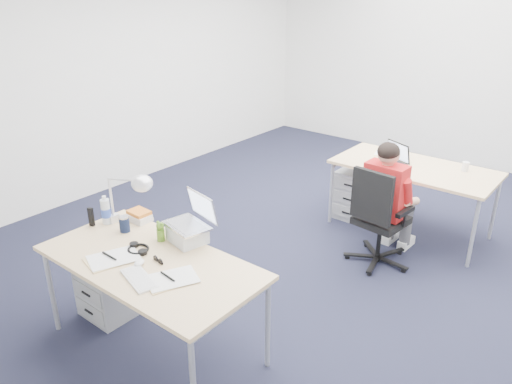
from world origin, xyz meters
TOP-DOWN VIEW (x-y plane):
  - floor at (0.00, 0.00)m, footprint 7.00×7.00m
  - room at (0.00, 0.00)m, footprint 6.02×7.02m
  - desk_near at (-0.20, -1.97)m, footprint 1.60×0.80m
  - desk_far at (0.47, 0.95)m, footprint 1.60×0.80m
  - office_chair at (0.51, 0.13)m, footprint 0.67×0.67m
  - seated_person at (0.52, 0.30)m, footprint 0.38×0.65m
  - drawer_pedestal_near at (-0.80, -1.87)m, footprint 0.40×0.50m
  - drawer_pedestal_far at (-0.13, 0.95)m, footprint 0.40×0.50m
  - silver_laptop at (-0.19, -1.62)m, footprint 0.38×0.33m
  - wireless_keyboard at (-0.06, -2.16)m, footprint 0.35×0.22m
  - computer_mouse at (-0.20, -2.05)m, footprint 0.09×0.11m
  - headphones at (-0.36, -1.93)m, footprint 0.23×0.19m
  - can_koozie at (-0.67, -1.80)m, footprint 0.10×0.10m
  - water_bottle at (-0.89, -1.81)m, footprint 0.10×0.10m
  - bear_figurine at (-0.35, -1.73)m, footprint 0.09×0.08m
  - book_stack at (-0.73, -1.62)m, footprint 0.21×0.18m
  - cordless_phone at (-0.95, -1.90)m, footprint 0.04×0.03m
  - papers_left at (-0.41, -2.12)m, footprint 0.33×0.39m
  - papers_right at (0.09, -2.04)m, footprint 0.33×0.38m
  - sunglasses at (-0.13, -1.95)m, footprint 0.12×0.07m
  - desk_lamp at (-0.71, -1.76)m, footprint 0.48×0.33m
  - dark_laptop at (0.23, 0.88)m, footprint 0.41×0.40m
  - far_cup at (0.91, 1.13)m, footprint 0.08×0.08m
  - far_papers at (0.05, 1.17)m, footprint 0.32×0.38m

SIDE VIEW (x-z plane):
  - floor at x=0.00m, z-range 0.00..0.00m
  - office_chair at x=0.51m, z-range -0.21..0.76m
  - drawer_pedestal_near at x=-0.80m, z-range 0.00..0.55m
  - drawer_pedestal_far at x=-0.13m, z-range 0.00..0.55m
  - seated_person at x=0.52m, z-range 0.00..1.17m
  - desk_near at x=-0.20m, z-range 0.32..1.05m
  - desk_far at x=0.47m, z-range 0.32..1.05m
  - far_papers at x=0.05m, z-range 0.73..0.74m
  - papers_right at x=0.09m, z-range 0.73..0.74m
  - papers_left at x=-0.41m, z-range 0.73..0.74m
  - wireless_keyboard at x=-0.06m, z-range 0.73..0.75m
  - sunglasses at x=-0.13m, z-range 0.73..0.76m
  - headphones at x=-0.36m, z-range 0.73..0.76m
  - computer_mouse at x=-0.20m, z-range 0.73..0.76m
  - book_stack at x=-0.73m, z-range 0.73..0.81m
  - far_cup at x=0.91m, z-range 0.73..0.82m
  - can_koozie at x=-0.67m, z-range 0.73..0.86m
  - cordless_phone at x=-0.95m, z-range 0.73..0.88m
  - bear_figurine at x=-0.35m, z-range 0.73..0.88m
  - dark_laptop at x=0.23m, z-range 0.73..0.95m
  - water_bottle at x=-0.89m, z-range 0.73..0.96m
  - silver_laptop at x=-0.19m, z-range 0.73..1.08m
  - desk_lamp at x=-0.71m, z-range 0.73..1.24m
  - room at x=0.00m, z-range 0.31..3.12m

